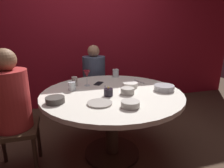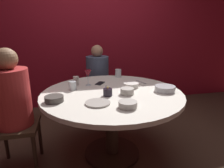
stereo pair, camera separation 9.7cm
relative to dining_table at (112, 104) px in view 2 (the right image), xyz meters
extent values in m
plane|color=#4C3828|center=(0.00, 0.00, -0.59)|extent=(8.00, 8.00, 0.00)
cube|color=maroon|center=(0.00, 1.62, 0.71)|extent=(6.00, 0.10, 2.60)
cylinder|color=silver|center=(0.00, 0.00, 0.12)|extent=(1.42, 1.42, 0.04)
cylinder|color=#332319|center=(0.00, 0.00, -0.25)|extent=(0.14, 0.14, 0.69)
cylinder|color=#2D2116|center=(0.00, 0.00, -0.57)|extent=(0.60, 0.60, 0.03)
cube|color=#3F2D1E|center=(-0.93, 0.00, -0.14)|extent=(0.40, 0.40, 0.04)
cylinder|color=#B22D2D|center=(-0.93, 0.00, 0.15)|extent=(0.33, 0.33, 0.53)
sphere|color=#8C6647|center=(-0.93, 0.00, 0.50)|extent=(0.19, 0.19, 0.19)
cylinder|color=#332319|center=(-0.76, -0.17, -0.37)|extent=(0.04, 0.04, 0.43)
cylinder|color=#332319|center=(-1.10, 0.17, -0.37)|extent=(0.04, 0.04, 0.43)
cylinder|color=#332319|center=(-0.76, 0.17, -0.37)|extent=(0.04, 0.04, 0.43)
cube|color=#3F2D1E|center=(0.00, 0.98, -0.14)|extent=(0.40, 0.40, 0.04)
cylinder|color=#475670|center=(0.00, 0.98, 0.12)|extent=(0.33, 0.33, 0.48)
sphere|color=tan|center=(0.00, 0.98, 0.44)|extent=(0.17, 0.17, 0.17)
cylinder|color=#332319|center=(-0.17, 1.15, -0.37)|extent=(0.04, 0.04, 0.43)
cylinder|color=#332319|center=(-0.17, 0.81, -0.37)|extent=(0.04, 0.04, 0.43)
cylinder|color=#332319|center=(0.17, 1.15, -0.37)|extent=(0.04, 0.04, 0.43)
cylinder|color=#332319|center=(0.17, 0.81, -0.37)|extent=(0.04, 0.04, 0.43)
cylinder|color=black|center=(-0.07, -0.11, 0.17)|extent=(0.09, 0.09, 0.07)
sphere|color=#F9D159|center=(-0.07, -0.11, 0.22)|extent=(0.02, 0.02, 0.02)
cylinder|color=silver|center=(-0.21, 0.28, 0.14)|extent=(0.06, 0.06, 0.01)
cylinder|color=silver|center=(-0.21, 0.28, 0.19)|extent=(0.01, 0.01, 0.09)
cone|color=maroon|center=(-0.21, 0.28, 0.27)|extent=(0.08, 0.08, 0.08)
cylinder|color=#B2ADA3|center=(-0.19, -0.29, 0.15)|extent=(0.22, 0.22, 0.01)
cube|color=black|center=(-0.07, 0.32, 0.14)|extent=(0.13, 0.16, 0.01)
cylinder|color=#B7B7BC|center=(0.53, -0.11, 0.17)|extent=(0.20, 0.20, 0.06)
cylinder|color=#B2ADA3|center=(0.13, -0.11, 0.17)|extent=(0.13, 0.13, 0.06)
cylinder|color=silver|center=(0.24, 0.10, 0.16)|extent=(0.17, 0.17, 0.05)
cylinder|color=#B2ADA3|center=(0.03, -0.42, 0.16)|extent=(0.15, 0.15, 0.05)
cylinder|color=#4C4742|center=(-0.55, -0.16, 0.16)|extent=(0.16, 0.16, 0.05)
cylinder|color=#B2ADA3|center=(-0.34, 0.33, 0.19)|extent=(0.06, 0.06, 0.10)
cylinder|color=silver|center=(-0.39, 0.15, 0.18)|extent=(0.08, 0.08, 0.09)
cylinder|color=silver|center=(0.22, 0.58, 0.19)|extent=(0.08, 0.08, 0.10)
cube|color=#B7B7BC|center=(0.42, 0.27, 0.14)|extent=(0.07, 0.18, 0.01)
cube|color=#B7B7BC|center=(-0.04, 0.12, 0.14)|extent=(0.06, 0.18, 0.01)
camera|label=1|loc=(-0.50, -1.76, 0.74)|focal=30.48mm
camera|label=2|loc=(-0.41, -1.78, 0.74)|focal=30.48mm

